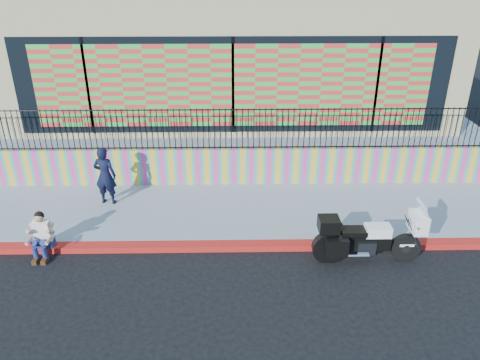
{
  "coord_description": "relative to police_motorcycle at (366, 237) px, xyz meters",
  "views": [
    {
      "loc": [
        -0.03,
        -9.27,
        6.28
      ],
      "look_at": [
        0.15,
        1.2,
        1.23
      ],
      "focal_mm": 35.0,
      "sensor_mm": 36.0,
      "label": 1
    }
  ],
  "objects": [
    {
      "name": "mural_wall",
      "position": [
        -2.94,
        3.77,
        0.07
      ],
      "size": [
        16.0,
        0.2,
        1.1
      ],
      "primitive_type": "cube",
      "color": "#E93D8E",
      "rests_on": "sidewalk"
    },
    {
      "name": "red_curb",
      "position": [
        -2.94,
        0.52,
        -0.55
      ],
      "size": [
        16.0,
        0.3,
        0.15
      ],
      "primitive_type": "cube",
      "color": "#B10C23",
      "rests_on": "ground"
    },
    {
      "name": "storefront_building",
      "position": [
        -2.94,
        8.65,
        2.62
      ],
      "size": [
        14.0,
        8.06,
        4.0
      ],
      "color": "tan",
      "rests_on": "elevated_platform"
    },
    {
      "name": "ground",
      "position": [
        -2.94,
        0.52,
        -0.63
      ],
      "size": [
        90.0,
        90.0,
        0.0
      ],
      "primitive_type": "plane",
      "color": "black",
      "rests_on": "ground"
    },
    {
      "name": "police_officer",
      "position": [
        -6.38,
        2.61,
        0.34
      ],
      "size": [
        0.64,
        0.47,
        1.63
      ],
      "primitive_type": "imported",
      "rotation": [
        0.0,
        0.0,
        3.0
      ],
      "color": "black",
      "rests_on": "sidewalk"
    },
    {
      "name": "elevated_platform",
      "position": [
        -2.94,
        8.87,
        -0.0
      ],
      "size": [
        16.0,
        10.0,
        1.25
      ],
      "primitive_type": "cube",
      "color": "#8B92A6",
      "rests_on": "ground"
    },
    {
      "name": "police_motorcycle",
      "position": [
        0.0,
        0.0,
        0.0
      ],
      "size": [
        2.41,
        0.8,
        1.5
      ],
      "color": "black",
      "rests_on": "ground"
    },
    {
      "name": "sidewalk",
      "position": [
        -2.94,
        2.17,
        -0.55
      ],
      "size": [
        16.0,
        3.0,
        0.15
      ],
      "primitive_type": "cube",
      "color": "#8B92A6",
      "rests_on": "ground"
    },
    {
      "name": "seated_man",
      "position": [
        -7.34,
        0.31,
        -0.18
      ],
      "size": [
        0.54,
        0.71,
        1.06
      ],
      "color": "navy",
      "rests_on": "ground"
    },
    {
      "name": "metal_fence",
      "position": [
        -2.94,
        3.77,
        1.22
      ],
      "size": [
        15.8,
        0.04,
        1.2
      ],
      "primitive_type": null,
      "color": "black",
      "rests_on": "mural_wall"
    }
  ]
}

